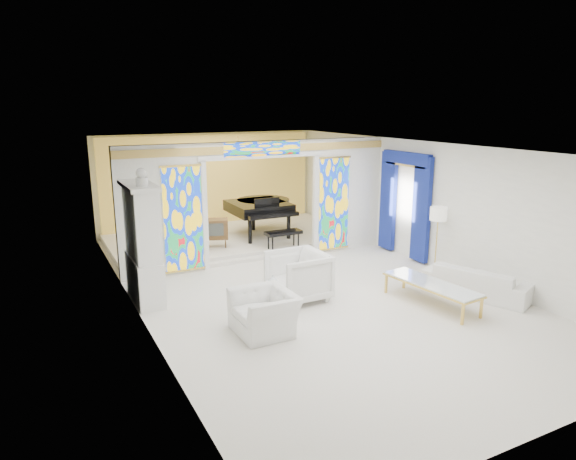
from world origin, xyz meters
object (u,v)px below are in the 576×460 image
coffee_table (431,285)px  tv_console (216,229)px  sofa (477,281)px  armchair_left (264,312)px  grand_piano (262,207)px  armchair_right (298,276)px  china_cabinet (143,244)px

coffee_table → tv_console: tv_console is taller
sofa → coffee_table: bearing=66.5°
armchair_left → grand_piano: size_ratio=0.38×
armchair_right → tv_console: size_ratio=1.46×
armchair_left → armchair_right: 1.66m
coffee_table → armchair_right: bearing=146.3°
armchair_left → coffee_table: 3.45m
china_cabinet → grand_piano: china_cabinet is taller
china_cabinet → tv_console: (2.39, 2.55, -0.51)m
armchair_left → china_cabinet: bearing=-149.0°
armchair_left → grand_piano: grand_piano is taller
grand_piano → armchair_right: bearing=-105.4°
grand_piano → armchair_left: bearing=-113.7°
china_cabinet → coffee_table: size_ratio=1.28×
armchair_right → grand_piano: grand_piano is taller
tv_console → sofa: bearing=-35.6°
china_cabinet → armchair_right: size_ratio=2.49×
tv_console → armchair_left: bearing=-80.6°
armchair_right → sofa: 3.73m
armchair_right → grand_piano: size_ratio=0.37×
china_cabinet → armchair_left: size_ratio=2.45×
grand_piano → tv_console: grand_piano is taller
armchair_left → armchair_right: bearing=130.5°
sofa → tv_console: size_ratio=2.84×
armchair_right → tv_console: armchair_right is taller
china_cabinet → sofa: size_ratio=1.28×
china_cabinet → armchair_right: (2.75, -1.37, -0.67)m
china_cabinet → coffee_table: (4.94, -2.83, -0.75)m
tv_console → coffee_table: bearing=-45.2°
sofa → armchair_left: bearing=62.7°
armchair_left → coffee_table: (3.43, -0.37, 0.06)m
armchair_left → tv_console: size_ratio=1.48×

